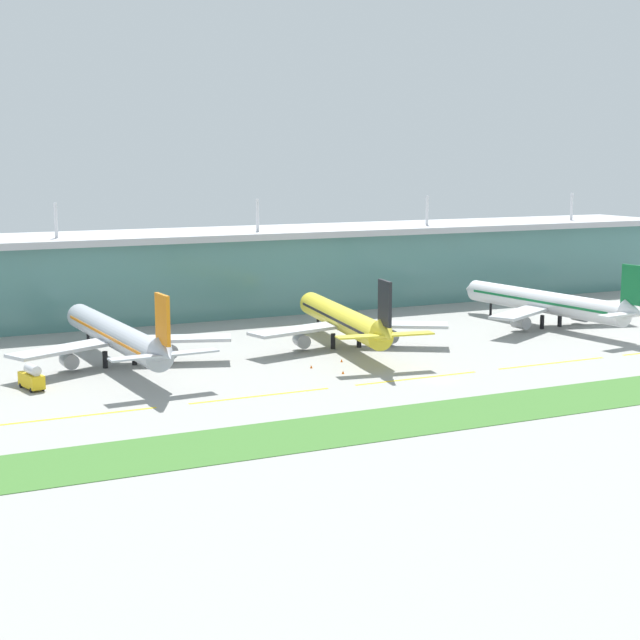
% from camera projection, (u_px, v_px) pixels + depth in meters
% --- Properties ---
extents(ground_plane, '(600.00, 600.00, 0.00)m').
position_uv_depth(ground_plane, '(439.00, 380.00, 195.21)').
color(ground_plane, gray).
extents(terminal_building, '(288.00, 34.00, 32.43)m').
position_uv_depth(terminal_building, '(251.00, 269.00, 283.41)').
color(terminal_building, slate).
rests_on(terminal_building, ground).
extents(airliner_near_middle, '(48.72, 67.30, 18.90)m').
position_uv_depth(airliner_near_middle, '(117.00, 336.00, 208.34)').
color(airliner_near_middle, '#ADB2BC').
rests_on(airliner_near_middle, ground).
extents(airliner_center, '(48.27, 62.23, 18.90)m').
position_uv_depth(airliner_center, '(344.00, 320.00, 228.59)').
color(airliner_center, yellow).
rests_on(airliner_center, ground).
extents(airliner_far_middle, '(48.46, 64.16, 18.90)m').
position_uv_depth(airliner_far_middle, '(548.00, 303.00, 255.63)').
color(airliner_far_middle, silver).
rests_on(airliner_far_middle, ground).
extents(taxiway_stripe_west, '(28.00, 0.70, 0.04)m').
position_uv_depth(taxiway_stripe_west, '(77.00, 416.00, 167.91)').
color(taxiway_stripe_west, yellow).
rests_on(taxiway_stripe_west, ground).
extents(taxiway_stripe_mid_west, '(28.00, 0.70, 0.04)m').
position_uv_depth(taxiway_stripe_mid_west, '(261.00, 396.00, 182.39)').
color(taxiway_stripe_mid_west, yellow).
rests_on(taxiway_stripe_mid_west, ground).
extents(taxiway_stripe_centre, '(28.00, 0.70, 0.04)m').
position_uv_depth(taxiway_stripe_centre, '(417.00, 378.00, 196.88)').
color(taxiway_stripe_centre, yellow).
rests_on(taxiway_stripe_centre, ground).
extents(taxiway_stripe_mid_east, '(28.00, 0.70, 0.04)m').
position_uv_depth(taxiway_stripe_mid_east, '(552.00, 363.00, 211.36)').
color(taxiway_stripe_mid_east, yellow).
rests_on(taxiway_stripe_mid_east, ground).
extents(grass_verge, '(300.00, 18.00, 0.10)m').
position_uv_depth(grass_verge, '(510.00, 407.00, 174.26)').
color(grass_verge, '#3D702D').
rests_on(grass_verge, ground).
extents(fuel_truck, '(4.15, 7.60, 4.95)m').
position_uv_depth(fuel_truck, '(32.00, 378.00, 187.23)').
color(fuel_truck, gold).
rests_on(fuel_truck, ground).
extents(safety_cone_left_wingtip, '(0.56, 0.56, 0.70)m').
position_uv_depth(safety_cone_left_wingtip, '(343.00, 372.00, 200.94)').
color(safety_cone_left_wingtip, orange).
rests_on(safety_cone_left_wingtip, ground).
extents(safety_cone_nose_front, '(0.56, 0.56, 0.70)m').
position_uv_depth(safety_cone_nose_front, '(342.00, 360.00, 212.60)').
color(safety_cone_nose_front, orange).
rests_on(safety_cone_nose_front, ground).
extents(safety_cone_right_wingtip, '(0.56, 0.56, 0.70)m').
position_uv_depth(safety_cone_right_wingtip, '(311.00, 367.00, 206.36)').
color(safety_cone_right_wingtip, orange).
rests_on(safety_cone_right_wingtip, ground).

